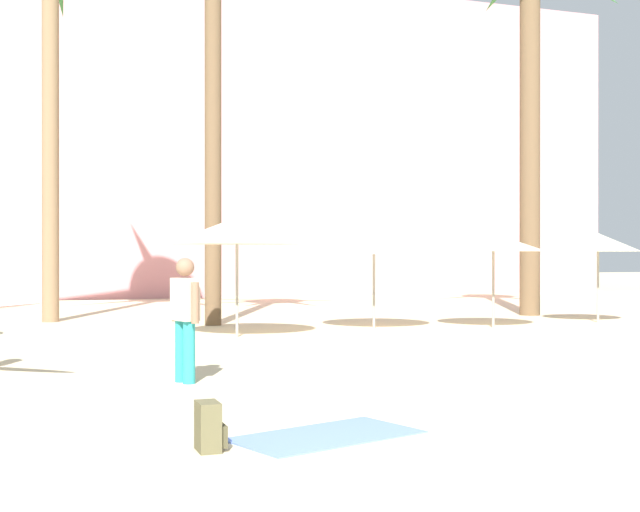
# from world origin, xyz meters

# --- Properties ---
(ground) EXTENTS (120.00, 120.00, 0.00)m
(ground) POSITION_xyz_m (0.00, 0.00, 0.00)
(ground) COLOR beige
(hotel_pink) EXTENTS (25.40, 11.15, 12.49)m
(hotel_pink) POSITION_xyz_m (9.41, 32.97, 6.24)
(hotel_pink) COLOR pink
(hotel_pink) RESTS_ON ground
(cafe_umbrella_0) EXTENTS (2.04, 2.04, 2.19)m
(cafe_umbrella_0) POSITION_xyz_m (10.69, 12.56, 1.96)
(cafe_umbrella_0) COLOR gray
(cafe_umbrella_0) RESTS_ON ground
(cafe_umbrella_2) EXTENTS (2.80, 2.80, 2.42)m
(cafe_umbrella_2) POSITION_xyz_m (1.44, 11.93, 2.15)
(cafe_umbrella_2) COLOR gray
(cafe_umbrella_2) RESTS_ON ground
(cafe_umbrella_4) EXTENTS (2.36, 2.36, 2.15)m
(cafe_umbrella_4) POSITION_xyz_m (7.46, 12.08, 1.94)
(cafe_umbrella_4) COLOR gray
(cafe_umbrella_4) RESTS_ON ground
(cafe_umbrella_5) EXTENTS (2.63, 2.63, 2.18)m
(cafe_umbrella_5) POSITION_xyz_m (4.79, 12.74, 1.92)
(cafe_umbrella_5) COLOR gray
(cafe_umbrella_5) RESTS_ON ground
(beach_towel) EXTENTS (1.92, 1.42, 0.01)m
(beach_towel) POSITION_xyz_m (-0.11, 2.43, 0.01)
(beach_towel) COLOR #6684E0
(beach_towel) RESTS_ON ground
(backpack) EXTENTS (0.24, 0.30, 0.42)m
(backpack) POSITION_xyz_m (-1.24, 2.22, 0.20)
(backpack) COLOR brown
(backpack) RESTS_ON ground
(person_mid_center) EXTENTS (0.34, 0.60, 1.62)m
(person_mid_center) POSITION_xyz_m (-0.71, 6.14, 0.89)
(person_mid_center) COLOR teal
(person_mid_center) RESTS_ON ground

